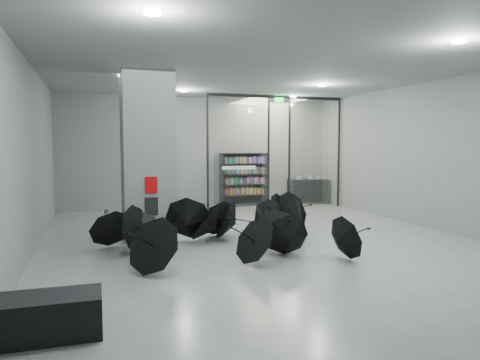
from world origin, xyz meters
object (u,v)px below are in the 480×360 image
object	(u,v)px
bookshelf	(244,179)
umbrella_cluster	(233,232)
shop_counter	(308,191)
column	(148,156)
bench	(33,318)

from	to	relation	value
bookshelf	umbrella_cluster	bearing A→B (deg)	-118.38
shop_counter	column	bearing A→B (deg)	-132.12
column	umbrella_cluster	xyz separation A→B (m)	(1.70, -1.51, -1.68)
column	bench	xyz separation A→B (m)	(-1.99, -5.38, -1.75)
bench	umbrella_cluster	distance (m)	5.34
shop_counter	bookshelf	bearing A→B (deg)	-169.38
bookshelf	shop_counter	xyz separation A→B (m)	(2.59, -0.12, -0.52)
shop_counter	umbrella_cluster	distance (m)	7.94
column	bench	bearing A→B (deg)	-110.27
umbrella_cluster	column	bearing A→B (deg)	138.28
bookshelf	umbrella_cluster	world-z (taller)	bookshelf
column	bookshelf	world-z (taller)	column
column	shop_counter	bearing A→B (deg)	34.52
bookshelf	shop_counter	bearing A→B (deg)	-9.87
bookshelf	shop_counter	distance (m)	2.65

